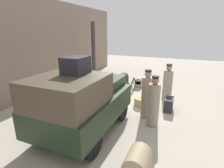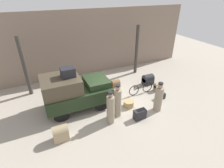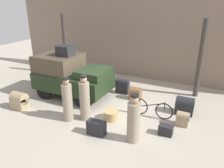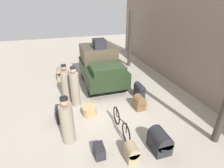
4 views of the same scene
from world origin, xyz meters
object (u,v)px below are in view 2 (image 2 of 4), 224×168
at_px(truck, 74,91).
at_px(conductor_in_dark_uniform, 118,102).
at_px(wicker_basket, 129,104).
at_px(bicycle, 141,89).
at_px(trunk_large_brown, 161,96).
at_px(porter_carrying_trunk, 111,109).
at_px(trunk_wicker_pale, 102,83).
at_px(trunk_on_truck_roof, 68,72).
at_px(suitcase_small_leather, 115,84).
at_px(trunk_umber_medium, 148,79).
at_px(porter_lifting_near_truck, 159,98).
at_px(suitcase_tan_flat, 158,86).
at_px(trunk_barrel_dark, 61,133).
at_px(suitcase_black_upright, 140,114).

height_order(truck, conductor_in_dark_uniform, truck).
distance_m(truck, wicker_basket, 2.98).
distance_m(bicycle, trunk_large_brown, 1.24).
xyz_separation_m(porter_carrying_trunk, trunk_wicker_pale, (0.82, 3.16, -0.39)).
bearing_deg(bicycle, trunk_on_truck_roof, 175.87).
bearing_deg(wicker_basket, suitcase_small_leather, 84.60).
distance_m(suitcase_small_leather, trunk_large_brown, 2.87).
height_order(trunk_large_brown, trunk_umber_medium, trunk_umber_medium).
relative_size(porter_lifting_near_truck, trunk_large_brown, 3.50).
relative_size(bicycle, wicker_basket, 2.91).
relative_size(bicycle, porter_carrying_trunk, 0.97).
distance_m(trunk_umber_medium, suitcase_tan_flat, 0.94).
bearing_deg(wicker_basket, trunk_barrel_dark, -166.92).
bearing_deg(porter_carrying_trunk, trunk_large_brown, 10.42).
bearing_deg(bicycle, conductor_in_dark_uniform, -150.08).
height_order(suitcase_small_leather, trunk_on_truck_roof, trunk_on_truck_roof).
xyz_separation_m(trunk_large_brown, trunk_umber_medium, (0.32, 1.78, 0.16)).
distance_m(suitcase_black_upright, trunk_on_truck_roof, 4.04).
bearing_deg(trunk_barrel_dark, suitcase_black_upright, -3.50).
height_order(bicycle, trunk_large_brown, bicycle).
relative_size(bicycle, porter_lifting_near_truck, 1.00).
bearing_deg(wicker_basket, porter_lifting_near_truck, -36.19).
height_order(bicycle, suitcase_small_leather, bicycle).
distance_m(porter_carrying_trunk, trunk_barrel_dark, 2.39).
xyz_separation_m(trunk_wicker_pale, trunk_on_truck_roof, (-2.22, -1.28, 1.73)).
bearing_deg(trunk_on_truck_roof, truck, -0.00).
xyz_separation_m(truck, porter_lifting_near_truck, (3.83, -2.03, -0.29)).
height_order(wicker_basket, trunk_barrel_dark, trunk_barrel_dark).
bearing_deg(conductor_in_dark_uniform, wicker_basket, 24.81).
distance_m(conductor_in_dark_uniform, trunk_umber_medium, 3.91).
height_order(porter_lifting_near_truck, trunk_umber_medium, porter_lifting_near_truck).
distance_m(truck, bicycle, 3.99).
bearing_deg(conductor_in_dark_uniform, suitcase_black_upright, -38.40).
bearing_deg(porter_lifting_near_truck, wicker_basket, 143.81).
distance_m(suitcase_small_leather, suitcase_tan_flat, 2.63).
height_order(suitcase_small_leather, trunk_barrel_dark, trunk_barrel_dark).
relative_size(trunk_large_brown, trunk_umber_medium, 0.67).
bearing_deg(porter_lifting_near_truck, suitcase_tan_flat, 52.07).
xyz_separation_m(bicycle, conductor_in_dark_uniform, (-2.18, -1.25, 0.45)).
height_order(wicker_basket, trunk_umber_medium, trunk_umber_medium).
bearing_deg(trunk_large_brown, suitcase_tan_flat, 64.52).
xyz_separation_m(suitcase_black_upright, trunk_umber_medium, (2.40, 2.78, 0.08)).
xyz_separation_m(porter_lifting_near_truck, trunk_wicker_pale, (-1.80, 3.31, -0.35)).
height_order(bicycle, suitcase_black_upright, bicycle).
relative_size(conductor_in_dark_uniform, suitcase_tan_flat, 3.32).
xyz_separation_m(wicker_basket, porter_carrying_trunk, (-1.40, -0.74, 0.60)).
bearing_deg(trunk_umber_medium, trunk_barrel_dark, -157.49).
height_order(trunk_wicker_pale, suitcase_tan_flat, trunk_wicker_pale).
relative_size(wicker_basket, porter_lifting_near_truck, 0.35).
bearing_deg(suitcase_black_upright, suitcase_tan_flat, 36.52).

